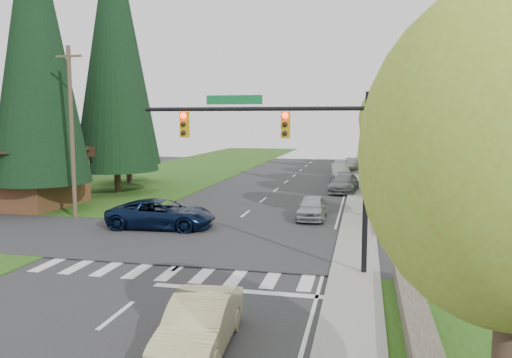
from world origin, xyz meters
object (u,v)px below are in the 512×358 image
(parked_car_e, at_px, (350,165))
(sedan_champagne, at_px, (200,324))
(parked_car_d, at_px, (340,166))
(parked_car_a, at_px, (312,207))
(parked_car_b, at_px, (344,183))
(parked_car_c, at_px, (340,172))
(suv_navy, at_px, (162,214))

(parked_car_e, bearing_deg, sedan_champagne, -87.42)
(sedan_champagne, height_order, parked_car_d, parked_car_d)
(parked_car_a, xyz_separation_m, parked_car_b, (1.40, 11.49, 0.04))
(sedan_champagne, bearing_deg, parked_car_b, 81.81)
(parked_car_a, height_order, parked_car_c, parked_car_c)
(suv_navy, height_order, parked_car_d, suv_navy)
(parked_car_b, bearing_deg, suv_navy, -113.67)
(suv_navy, bearing_deg, parked_car_d, -17.44)
(suv_navy, xyz_separation_m, parked_car_c, (8.26, 23.95, -0.03))
(suv_navy, relative_size, parked_car_e, 1.20)
(sedan_champagne, distance_m, parked_car_b, 29.03)
(suv_navy, height_order, parked_car_c, suv_navy)
(parked_car_b, height_order, parked_car_c, parked_car_c)
(suv_navy, distance_m, parked_car_e, 34.65)
(suv_navy, bearing_deg, parked_car_c, -22.20)
(suv_navy, distance_m, parked_car_d, 32.14)
(parked_car_b, relative_size, parked_car_d, 1.11)
(sedan_champagne, distance_m, parked_car_d, 44.24)
(parked_car_a, xyz_separation_m, parked_car_d, (0.35, 26.78, 0.08))
(sedan_champagne, height_order, parked_car_e, sedan_champagne)
(parked_car_c, height_order, parked_car_e, parked_car_c)
(suv_navy, relative_size, parked_car_c, 1.23)
(suv_navy, xyz_separation_m, parked_car_a, (7.58, 4.36, -0.11))
(sedan_champagne, bearing_deg, parked_car_c, 83.96)
(sedan_champagne, xyz_separation_m, suv_navy, (-6.54, 13.08, 0.10))
(parked_car_e, bearing_deg, parked_car_b, -84.43)
(sedan_champagne, relative_size, parked_car_e, 0.88)
(parked_car_c, bearing_deg, parked_car_b, -91.68)
(sedan_champagne, bearing_deg, parked_car_d, 84.83)
(parked_car_a, height_order, parked_car_b, parked_car_b)
(parked_car_b, height_order, parked_car_e, parked_car_b)
(sedan_champagne, relative_size, parked_car_b, 0.85)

